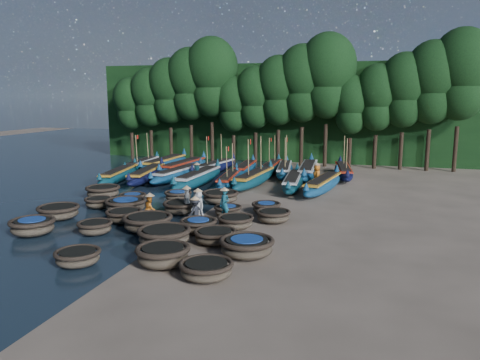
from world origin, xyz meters
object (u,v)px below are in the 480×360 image
(coracle_6, at_px, (95,227))
(coracle_9, at_px, (247,246))
(coracle_2, at_px, (78,257))
(coracle_13, at_px, (198,225))
(coracle_3, at_px, (163,255))
(coracle_5, at_px, (32,226))
(long_boat_7, at_px, (293,182))
(fisherman_2, at_px, (150,207))
(long_boat_10, at_px, (164,163))
(coracle_19, at_px, (273,216))
(long_boat_2, at_px, (147,174))
(long_boat_17, at_px, (343,171))
(long_boat_16, at_px, (308,171))
(fisherman_3, at_px, (195,211))
(fisherman_4, at_px, (187,200))
(coracle_18, at_px, (228,210))
(coracle_20, at_px, (103,191))
(coracle_15, at_px, (99,202))
(coracle_24, at_px, (266,207))
(coracle_11, at_px, (124,215))
(long_boat_5, at_px, (229,179))
(long_boat_13, at_px, (246,168))
(coracle_23, at_px, (220,196))
(long_boat_6, at_px, (254,178))
(long_boat_14, at_px, (271,167))
(long_boat_15, at_px, (284,170))
(coracle_21, at_px, (133,198))
(long_boat_9, at_px, (143,164))
(long_boat_8, at_px, (323,184))
(coracle_7, at_px, (164,236))
(coracle_8, at_px, (215,236))
(fisherman_0, at_px, (198,205))
(fisherman_1, at_px, (225,203))
(long_boat_3, at_px, (178,174))
(fisherman_5, at_px, (197,174))
(long_boat_4, at_px, (198,178))
(fisherman_6, at_px, (317,175))
(coracle_17, at_px, (181,207))
(coracle_14, at_px, (236,221))
(coracle_10, at_px, (58,212))

(coracle_6, bearing_deg, coracle_9, -7.31)
(coracle_2, bearing_deg, coracle_13, 62.58)
(coracle_3, bearing_deg, coracle_5, 165.20)
(long_boat_7, bearing_deg, fisherman_2, -121.97)
(long_boat_10, bearing_deg, coracle_19, -46.03)
(long_boat_2, xyz_separation_m, long_boat_17, (14.88, 6.13, -0.02))
(long_boat_16, height_order, fisherman_3, fisherman_3)
(fisherman_4, bearing_deg, fisherman_2, -51.00)
(coracle_18, height_order, coracle_20, coracle_20)
(coracle_9, xyz_separation_m, coracle_19, (-0.08, 5.65, -0.08))
(coracle_15, xyz_separation_m, fisherman_3, (7.10, -2.08, 0.43))
(coracle_24, distance_m, fisherman_3, 4.66)
(coracle_11, relative_size, long_boat_5, 0.32)
(coracle_11, relative_size, coracle_15, 1.18)
(long_boat_13, distance_m, fisherman_3, 16.76)
(coracle_23, distance_m, long_boat_6, 6.24)
(long_boat_6, bearing_deg, fisherman_3, -86.02)
(long_boat_6, xyz_separation_m, long_boat_14, (-0.02, 6.10, -0.07))
(coracle_13, relative_size, coracle_18, 1.15)
(coracle_15, distance_m, long_boat_15, 16.84)
(coracle_21, bearing_deg, long_boat_9, 115.20)
(long_boat_2, bearing_deg, coracle_9, -59.18)
(coracle_5, bearing_deg, long_boat_8, 49.44)
(coracle_7, bearing_deg, coracle_8, 23.66)
(coracle_8, distance_m, coracle_24, 6.16)
(coracle_9, bearing_deg, long_boat_9, 127.66)
(long_boat_8, bearing_deg, long_boat_2, -171.66)
(coracle_7, xyz_separation_m, long_boat_8, (5.58, 14.25, 0.08))
(fisherman_0, bearing_deg, long_boat_17, 92.70)
(long_boat_2, bearing_deg, coracle_24, -41.95)
(fisherman_1, bearing_deg, coracle_13, -78.86)
(long_boat_3, relative_size, long_boat_8, 0.99)
(coracle_3, height_order, long_boat_16, long_boat_16)
(coracle_5, distance_m, long_boat_9, 20.43)
(coracle_11, distance_m, long_boat_3, 12.74)
(coracle_13, bearing_deg, fisherman_3, 118.88)
(coracle_13, relative_size, coracle_23, 0.90)
(long_boat_6, xyz_separation_m, fisherman_3, (-0.17, -11.62, 0.22))
(coracle_8, bearing_deg, long_boat_3, 119.41)
(long_boat_6, relative_size, fisherman_5, 4.69)
(coracle_5, xyz_separation_m, fisherman_1, (8.11, 5.40, 0.49))
(long_boat_4, bearing_deg, coracle_21, -103.41)
(long_boat_8, bearing_deg, fisherman_6, 124.46)
(coracle_5, distance_m, long_boat_16, 22.74)
(coracle_17, bearing_deg, long_boat_4, 104.83)
(coracle_14, bearing_deg, coracle_19, 46.27)
(long_boat_2, height_order, long_boat_14, long_boat_14)
(coracle_10, xyz_separation_m, fisherman_5, (3.63, 11.64, 0.41))
(coracle_21, xyz_separation_m, long_boat_4, (1.82, 6.72, 0.23))
(long_boat_15, bearing_deg, long_boat_7, -80.74)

